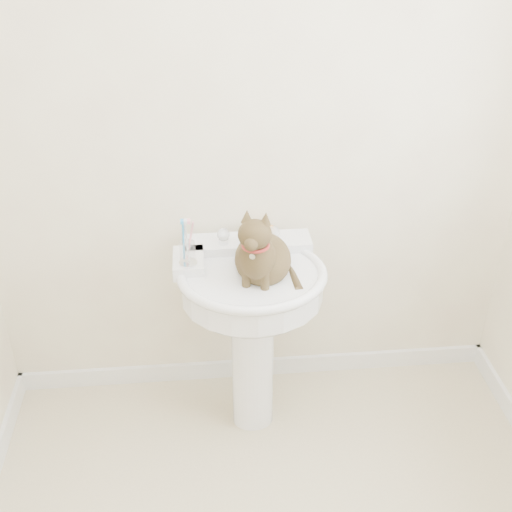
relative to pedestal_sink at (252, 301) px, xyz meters
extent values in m
cube|color=white|center=(0.04, 0.28, -0.59)|extent=(2.20, 0.02, 0.09)
cylinder|color=white|center=(0.00, -0.01, -0.33)|extent=(0.17, 0.17, 0.62)
cylinder|color=white|center=(0.00, -0.01, 0.08)|extent=(0.54, 0.54, 0.12)
ellipsoid|color=white|center=(0.00, -0.01, 0.02)|extent=(0.50, 0.44, 0.20)
torus|color=white|center=(0.00, -0.01, 0.13)|extent=(0.57, 0.57, 0.04)
cube|color=white|center=(0.00, 0.19, 0.15)|extent=(0.51, 0.14, 0.05)
cube|color=white|center=(-0.24, 0.07, 0.15)|extent=(0.12, 0.18, 0.05)
cylinder|color=silver|center=(0.00, 0.15, 0.19)|extent=(0.05, 0.05, 0.05)
cylinder|color=silver|center=(0.00, 0.10, 0.22)|extent=(0.04, 0.04, 0.14)
sphere|color=white|center=(-0.11, 0.17, 0.21)|extent=(0.06, 0.06, 0.06)
sphere|color=white|center=(0.11, 0.17, 0.21)|extent=(0.06, 0.06, 0.06)
cube|color=orange|center=(0.06, 0.23, 0.19)|extent=(0.10, 0.08, 0.03)
cylinder|color=silver|center=(-0.24, 0.02, 0.18)|extent=(0.07, 0.07, 0.01)
cylinder|color=white|center=(-0.24, 0.02, 0.22)|extent=(0.06, 0.06, 0.09)
cylinder|color=#3190D3|center=(-0.25, 0.02, 0.27)|extent=(0.01, 0.01, 0.17)
cylinder|color=silver|center=(-0.24, 0.02, 0.27)|extent=(0.01, 0.01, 0.17)
cylinder|color=pink|center=(-0.23, 0.02, 0.27)|extent=(0.01, 0.01, 0.17)
ellipsoid|color=brown|center=(0.04, 0.00, 0.19)|extent=(0.21, 0.25, 0.19)
ellipsoid|color=brown|center=(0.04, -0.09, 0.25)|extent=(0.14, 0.13, 0.17)
ellipsoid|color=brown|center=(0.04, -0.12, 0.36)|extent=(0.12, 0.11, 0.11)
cone|color=brown|center=(0.00, -0.10, 0.42)|extent=(0.04, 0.04, 0.05)
cone|color=brown|center=(0.07, -0.10, 0.42)|extent=(0.04, 0.04, 0.05)
cylinder|color=brown|center=(0.15, 0.02, 0.13)|extent=(0.03, 0.03, 0.22)
torus|color=maroon|center=(0.04, -0.11, 0.31)|extent=(0.10, 0.10, 0.01)
camera|label=1|loc=(-0.17, -2.03, 1.46)|focal=45.00mm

